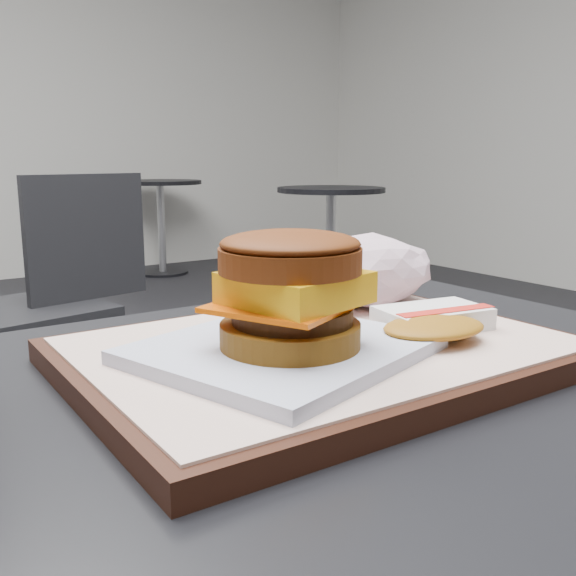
{
  "coord_description": "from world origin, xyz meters",
  "views": [
    {
      "loc": [
        -0.23,
        -0.33,
        0.93
      ],
      "look_at": [
        0.03,
        0.06,
        0.83
      ],
      "focal_mm": 40.0,
      "sensor_mm": 36.0,
      "label": 1
    }
  ],
  "objects_px": {
    "serving_tray": "(321,353)",
    "neighbor_chair": "(51,294)",
    "crumpled_wrapper": "(360,270)",
    "hash_brown": "(433,322)",
    "breakfast_sandwich": "(288,305)"
  },
  "relations": [
    {
      "from": "crumpled_wrapper",
      "to": "breakfast_sandwich",
      "type": "bearing_deg",
      "value": -145.78
    },
    {
      "from": "serving_tray",
      "to": "neighbor_chair",
      "type": "height_order",
      "value": "neighbor_chair"
    },
    {
      "from": "neighbor_chair",
      "to": "crumpled_wrapper",
      "type": "bearing_deg",
      "value": -92.86
    },
    {
      "from": "serving_tray",
      "to": "neighbor_chair",
      "type": "xyz_separation_m",
      "value": [
        0.19,
        1.66,
        -0.27
      ]
    },
    {
      "from": "serving_tray",
      "to": "neighbor_chair",
      "type": "distance_m",
      "value": 1.69
    },
    {
      "from": "hash_brown",
      "to": "neighbor_chair",
      "type": "bearing_deg",
      "value": 86.55
    },
    {
      "from": "crumpled_wrapper",
      "to": "neighbor_chair",
      "type": "height_order",
      "value": "neighbor_chair"
    },
    {
      "from": "crumpled_wrapper",
      "to": "neighbor_chair",
      "type": "bearing_deg",
      "value": 87.14
    },
    {
      "from": "breakfast_sandwich",
      "to": "neighbor_chair",
      "type": "distance_m",
      "value": 1.73
    },
    {
      "from": "hash_brown",
      "to": "neighbor_chair",
      "type": "height_order",
      "value": "neighbor_chair"
    },
    {
      "from": "serving_tray",
      "to": "hash_brown",
      "type": "xyz_separation_m",
      "value": [
        0.09,
        -0.04,
        0.02
      ]
    },
    {
      "from": "serving_tray",
      "to": "neighbor_chair",
      "type": "bearing_deg",
      "value": 83.52
    },
    {
      "from": "hash_brown",
      "to": "neighbor_chair",
      "type": "relative_size",
      "value": 0.14
    },
    {
      "from": "hash_brown",
      "to": "crumpled_wrapper",
      "type": "height_order",
      "value": "crumpled_wrapper"
    },
    {
      "from": "serving_tray",
      "to": "crumpled_wrapper",
      "type": "distance_m",
      "value": 0.14
    }
  ]
}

